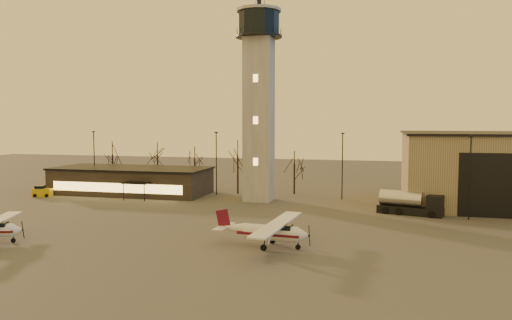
# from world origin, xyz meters

# --- Properties ---
(ground) EXTENTS (220.00, 220.00, 0.00)m
(ground) POSITION_xyz_m (0.00, 0.00, 0.00)
(ground) COLOR #3E3B39
(ground) RESTS_ON ground
(control_tower) EXTENTS (6.80, 6.80, 32.60)m
(control_tower) POSITION_xyz_m (0.00, 30.00, 16.33)
(control_tower) COLOR gray
(control_tower) RESTS_ON ground
(terminal) EXTENTS (25.40, 12.20, 4.30)m
(terminal) POSITION_xyz_m (-21.99, 31.98, 2.16)
(terminal) COLOR black
(terminal) RESTS_ON ground
(light_poles) EXTENTS (58.50, 12.25, 10.14)m
(light_poles) POSITION_xyz_m (0.50, 31.00, 5.41)
(light_poles) COLOR black
(light_poles) RESTS_ON ground
(tree_row) EXTENTS (37.20, 9.20, 8.80)m
(tree_row) POSITION_xyz_m (-13.70, 39.16, 5.94)
(tree_row) COLOR black
(tree_row) RESTS_ON ground
(cessna_front) EXTENTS (9.85, 12.43, 3.42)m
(cessna_front) POSITION_xyz_m (7.84, 3.47, 1.17)
(cessna_front) COLOR silver
(cessna_front) RESTS_ON ground
(fuel_truck) EXTENTS (8.36, 4.33, 2.98)m
(fuel_truck) POSITION_xyz_m (21.31, 24.01, 1.18)
(fuel_truck) COLOR black
(fuel_truck) RESTS_ON ground
(service_cart) EXTENTS (3.02, 2.30, 1.74)m
(service_cart) POSITION_xyz_m (-34.05, 25.54, 0.66)
(service_cart) COLOR #BE9D0B
(service_cart) RESTS_ON ground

